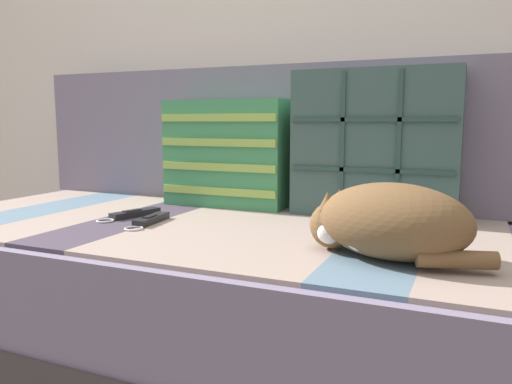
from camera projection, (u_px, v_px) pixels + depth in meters
The scene contains 8 objects.
ground_plane at pixel (184, 377), 1.39m from camera, with size 14.00×14.00×0.00m, color #564C47.
couch at pixel (200, 293), 1.44m from camera, with size 1.70×0.91×0.43m.
sofa_backrest at pixel (254, 135), 1.73m from camera, with size 1.67×0.14×0.46m.
throw_pillow_quilted at pixel (374, 144), 1.43m from camera, with size 0.47×0.14×0.42m.
throw_pillow_striped at pixel (226, 154), 1.62m from camera, with size 0.41×0.14×0.34m.
sleeping_cat at pixel (386, 222), 1.00m from camera, with size 0.38×0.26×0.15m.
game_remote_near at pixel (150, 220), 1.36m from camera, with size 0.06×0.20×0.02m.
game_remote_far at pixel (133, 214), 1.45m from camera, with size 0.10×0.21×0.02m.
Camera 1 is at (0.70, -1.11, 0.71)m, focal length 35.00 mm.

